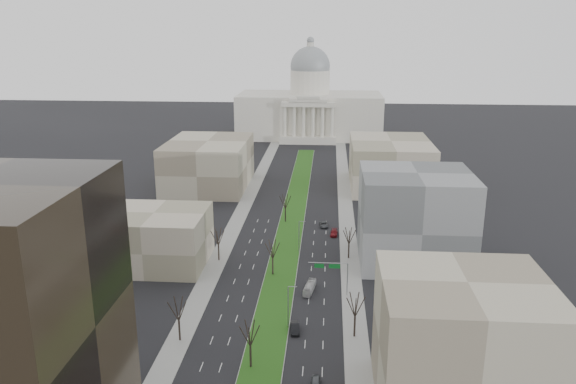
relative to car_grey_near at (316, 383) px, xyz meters
The scene contains 25 objects.
ground 85.47m from the car_grey_near, 96.68° to the left, with size 600.00×600.00×0.00m, color black.
median 84.46m from the car_grey_near, 96.76° to the left, with size 8.00×222.03×0.20m.
sidewalk_left 65.87m from the car_grey_near, 114.62° to the left, with size 5.00×330.00×0.15m, color gray.
sidewalk_right 60.36m from the car_grey_near, 82.80° to the left, with size 5.00×330.00×0.15m, color gray.
capitol 235.20m from the car_grey_near, 92.43° to the left, with size 80.00×46.00×55.00m.
building_beige_left 66.12m from the car_grey_near, 130.72° to the left, with size 26.00×22.00×14.00m, color gray.
building_tan_right 25.44m from the car_grey_near, ahead, with size 26.00×24.00×22.00m, color gray.
building_grey_right 62.79m from the car_grey_near, 67.07° to the left, with size 28.00×26.00×24.00m, color slate.
building_far_left 132.98m from the car_grey_near, 109.79° to the left, with size 30.00×40.00×18.00m, color gray.
building_far_right 132.54m from the car_grey_near, 79.08° to the left, with size 30.00×40.00×18.00m, color gray.
tree_left_mid 30.69m from the car_grey_near, 154.61° to the left, with size 5.40×5.40×9.72m.
tree_left_far 59.75m from the car_grey_near, 117.17° to the left, with size 5.28×5.28×9.50m.
tree_right_mid 19.47m from the car_grey_near, 66.73° to the left, with size 5.52×5.52×9.94m.
tree_right_far 57.64m from the car_grey_near, 82.72° to the left, with size 5.04×5.04×9.07m.
tree_median_a 14.35m from the car_grey_near, 157.76° to the left, with size 5.40×5.40×9.72m.
tree_median_b 46.87m from the car_grey_near, 104.90° to the left, with size 5.40×5.40×9.72m.
tree_median_c 85.95m from the car_grey_near, 98.01° to the left, with size 5.40×5.40×9.72m.
streetlamp_median_b 21.22m from the car_grey_near, 107.26° to the left, with size 1.90×0.20×9.16m.
streetlamp_median_c 60.34m from the car_grey_near, 95.89° to the left, with size 1.90×0.20×9.16m.
mast_arm_signs 35.50m from the car_grey_near, 84.19° to the left, with size 9.12×0.24×8.09m.
car_grey_near is the anchor object (origin of this frame).
car_black 18.65m from the car_grey_near, 104.65° to the left, with size 1.72×4.93×1.63m, color black.
car_red 74.19m from the car_grey_near, 87.35° to the left, with size 2.07×5.09×1.48m, color maroon.
car_grey_far 81.43m from the car_grey_near, 89.80° to the left, with size 2.32×5.04×1.40m, color #44464A.
box_van 36.38m from the car_grey_near, 93.84° to the left, with size 1.74×7.44×2.07m, color silver.
Camera 1 is at (11.37, -48.23, 59.24)m, focal length 35.00 mm.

